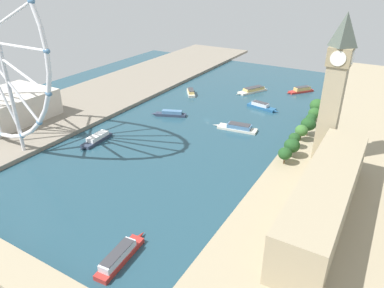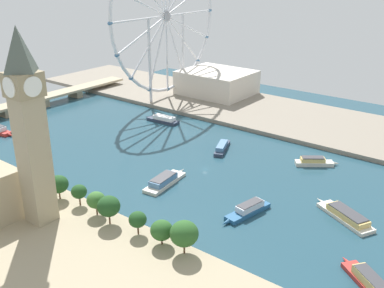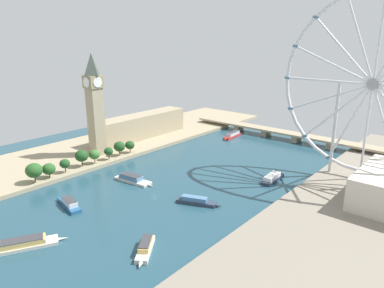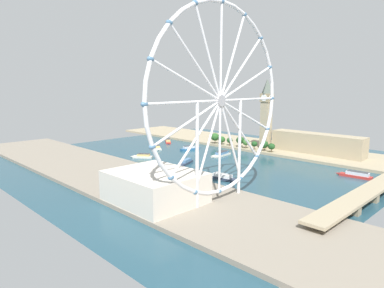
{
  "view_description": "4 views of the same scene",
  "coord_description": "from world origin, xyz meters",
  "px_view_note": "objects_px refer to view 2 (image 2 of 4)",
  "views": [
    {
      "loc": [
        -127.65,
        241.55,
        113.86
      ],
      "look_at": [
        -22.25,
        62.65,
        10.11
      ],
      "focal_mm": 33.21,
      "sensor_mm": 36.0,
      "label": 1
    },
    {
      "loc": [
        -199.36,
        -144.47,
        115.15
      ],
      "look_at": [
        13.37,
        19.99,
        6.99
      ],
      "focal_mm": 42.01,
      "sensor_mm": 36.0,
      "label": 2
    },
    {
      "loc": [
        166.57,
        -155.39,
        105.4
      ],
      "look_at": [
        -24.15,
        68.58,
        16.51
      ],
      "focal_mm": 33.32,
      "sensor_mm": 36.0,
      "label": 3
    },
    {
      "loc": [
        280.51,
        269.48,
        83.95
      ],
      "look_at": [
        22.81,
        9.04,
        21.1
      ],
      "focal_mm": 32.06,
      "sensor_mm": 36.0,
      "label": 4
    }
  ],
  "objects_px": {
    "riverside_hall": "(217,82)",
    "tour_boat_3": "(222,147)",
    "river_bridge": "(23,104)",
    "tour_boat_0": "(346,216)",
    "tour_boat_2": "(164,181)",
    "ferris_wheel": "(166,17)",
    "tour_boat_5": "(315,162)",
    "tour_boat_4": "(163,119)",
    "tour_boat_7": "(369,281)",
    "clock_tower": "(30,127)",
    "tour_boat_1": "(248,210)"
  },
  "relations": [
    {
      "from": "clock_tower",
      "to": "tour_boat_7",
      "type": "bearing_deg",
      "value": -69.9
    },
    {
      "from": "tour_boat_2",
      "to": "tour_boat_5",
      "type": "relative_size",
      "value": 1.49
    },
    {
      "from": "tour_boat_2",
      "to": "tour_boat_3",
      "type": "height_order",
      "value": "tour_boat_2"
    },
    {
      "from": "tour_boat_7",
      "to": "clock_tower",
      "type": "bearing_deg",
      "value": 57.69
    },
    {
      "from": "river_bridge",
      "to": "clock_tower",
      "type": "bearing_deg",
      "value": -120.54
    },
    {
      "from": "clock_tower",
      "to": "tour_boat_7",
      "type": "distance_m",
      "value": 152.58
    },
    {
      "from": "tour_boat_2",
      "to": "tour_boat_4",
      "type": "height_order",
      "value": "tour_boat_2"
    },
    {
      "from": "tour_boat_7",
      "to": "tour_boat_0",
      "type": "bearing_deg",
      "value": -22.56
    },
    {
      "from": "riverside_hall",
      "to": "tour_boat_5",
      "type": "height_order",
      "value": "riverside_hall"
    },
    {
      "from": "tour_boat_0",
      "to": "tour_boat_3",
      "type": "height_order",
      "value": "tour_boat_3"
    },
    {
      "from": "ferris_wheel",
      "to": "tour_boat_3",
      "type": "distance_m",
      "value": 146.68
    },
    {
      "from": "tour_boat_4",
      "to": "tour_boat_0",
      "type": "bearing_deg",
      "value": 157.58
    },
    {
      "from": "tour_boat_5",
      "to": "ferris_wheel",
      "type": "bearing_deg",
      "value": 125.16
    },
    {
      "from": "river_bridge",
      "to": "tour_boat_2",
      "type": "xyz_separation_m",
      "value": [
        -30.25,
        -182.79,
        -4.1
      ]
    },
    {
      "from": "tour_boat_3",
      "to": "tour_boat_4",
      "type": "xyz_separation_m",
      "value": [
        18.69,
        68.58,
        0.06
      ]
    },
    {
      "from": "tour_boat_4",
      "to": "tour_boat_1",
      "type": "bearing_deg",
      "value": 143.54
    },
    {
      "from": "ferris_wheel",
      "to": "tour_boat_3",
      "type": "bearing_deg",
      "value": -123.09
    },
    {
      "from": "tour_boat_2",
      "to": "tour_boat_5",
      "type": "distance_m",
      "value": 94.41
    },
    {
      "from": "tour_boat_0",
      "to": "tour_boat_2",
      "type": "height_order",
      "value": "tour_boat_2"
    },
    {
      "from": "tour_boat_1",
      "to": "tour_boat_7",
      "type": "xyz_separation_m",
      "value": [
        -18.1,
        -64.68,
        0.07
      ]
    },
    {
      "from": "clock_tower",
      "to": "tour_boat_5",
      "type": "height_order",
      "value": "clock_tower"
    },
    {
      "from": "tour_boat_7",
      "to": "river_bridge",
      "type": "bearing_deg",
      "value": 28.63
    },
    {
      "from": "riverside_hall",
      "to": "river_bridge",
      "type": "relative_size",
      "value": 0.29
    },
    {
      "from": "riverside_hall",
      "to": "tour_boat_3",
      "type": "bearing_deg",
      "value": -143.5
    },
    {
      "from": "clock_tower",
      "to": "river_bridge",
      "type": "xyz_separation_m",
      "value": [
        97.39,
        165.07,
        -43.26
      ]
    },
    {
      "from": "river_bridge",
      "to": "tour_boat_5",
      "type": "bearing_deg",
      "value": -79.18
    },
    {
      "from": "clock_tower",
      "to": "ferris_wheel",
      "type": "bearing_deg",
      "value": 24.91
    },
    {
      "from": "riverside_hall",
      "to": "tour_boat_0",
      "type": "relative_size",
      "value": 1.77
    },
    {
      "from": "tour_boat_0",
      "to": "tour_boat_3",
      "type": "relative_size",
      "value": 1.17
    },
    {
      "from": "tour_boat_0",
      "to": "tour_boat_5",
      "type": "bearing_deg",
      "value": -25.32
    },
    {
      "from": "tour_boat_2",
      "to": "tour_boat_5",
      "type": "bearing_deg",
      "value": -43.32
    },
    {
      "from": "clock_tower",
      "to": "tour_boat_2",
      "type": "relative_size",
      "value": 2.48
    },
    {
      "from": "riverside_hall",
      "to": "ferris_wheel",
      "type": "bearing_deg",
      "value": 138.23
    },
    {
      "from": "river_bridge",
      "to": "tour_boat_2",
      "type": "relative_size",
      "value": 5.96
    },
    {
      "from": "ferris_wheel",
      "to": "tour_boat_5",
      "type": "distance_m",
      "value": 188.89
    },
    {
      "from": "river_bridge",
      "to": "tour_boat_0",
      "type": "xyz_separation_m",
      "value": [
        -4.95,
        -276.91,
        -4.12
      ]
    },
    {
      "from": "tour_boat_2",
      "to": "tour_boat_3",
      "type": "relative_size",
      "value": 1.21
    },
    {
      "from": "tour_boat_1",
      "to": "tour_boat_2",
      "type": "xyz_separation_m",
      "value": [
        -0.83,
        53.87,
        -0.11
      ]
    },
    {
      "from": "clock_tower",
      "to": "tour_boat_4",
      "type": "xyz_separation_m",
      "value": [
        147.18,
        53.25,
        -47.35
      ]
    },
    {
      "from": "clock_tower",
      "to": "tour_boat_5",
      "type": "relative_size",
      "value": 3.7
    },
    {
      "from": "tour_boat_3",
      "to": "tour_boat_4",
      "type": "height_order",
      "value": "tour_boat_4"
    },
    {
      "from": "tour_boat_0",
      "to": "tour_boat_7",
      "type": "bearing_deg",
      "value": 147.65
    },
    {
      "from": "tour_boat_1",
      "to": "tour_boat_0",
      "type": "bearing_deg",
      "value": 132.72
    },
    {
      "from": "ferris_wheel",
      "to": "tour_boat_0",
      "type": "distance_m",
      "value": 240.69
    },
    {
      "from": "river_bridge",
      "to": "riverside_hall",
      "type": "bearing_deg",
      "value": -37.37
    },
    {
      "from": "riverside_hall",
      "to": "tour_boat_7",
      "type": "xyz_separation_m",
      "value": [
        -182.79,
        -198.02,
        -11.22
      ]
    },
    {
      "from": "clock_tower",
      "to": "tour_boat_3",
      "type": "distance_m",
      "value": 137.82
    },
    {
      "from": "river_bridge",
      "to": "tour_boat_4",
      "type": "height_order",
      "value": "river_bridge"
    },
    {
      "from": "tour_boat_5",
      "to": "tour_boat_3",
      "type": "bearing_deg",
      "value": 157.63
    },
    {
      "from": "riverside_hall",
      "to": "tour_boat_2",
      "type": "relative_size",
      "value": 1.72
    }
  ]
}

